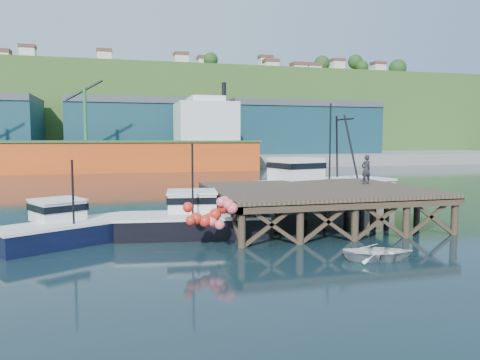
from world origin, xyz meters
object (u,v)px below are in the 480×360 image
object	(u,v)px
dockworker	(366,170)
boat_navy	(65,227)
dinghy	(379,253)
boat_black	(193,218)
trawler	(320,185)

from	to	relation	value
dockworker	boat_navy	bearing A→B (deg)	-0.64
boat_navy	dinghy	size ratio (longest dim) A/B	2.34
boat_black	trawler	xyz separation A→B (m)	(10.65, 7.74, 0.68)
dinghy	dockworker	xyz separation A→B (m)	(4.67, 9.28, 2.74)
boat_navy	trawler	bearing A→B (deg)	-3.38
boat_navy	dockworker	distance (m)	17.80
boat_black	dockworker	bearing A→B (deg)	19.38
boat_black	dinghy	size ratio (longest dim) A/B	2.76
boat_navy	dinghy	world-z (taller)	boat_navy
trawler	dinghy	xyz separation A→B (m)	(-4.03, -14.68, -1.25)
trawler	boat_navy	bearing A→B (deg)	-169.52
boat_black	trawler	world-z (taller)	trawler
trawler	dinghy	world-z (taller)	trawler
boat_black	dinghy	world-z (taller)	boat_black
trawler	dinghy	bearing A→B (deg)	-120.85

